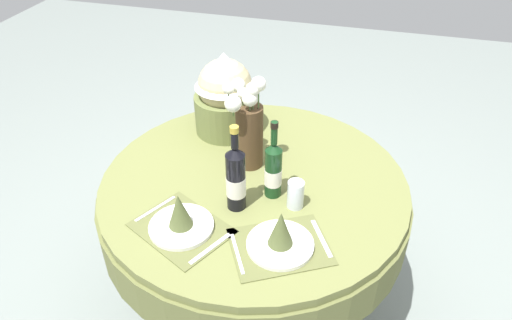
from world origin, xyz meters
name	(u,v)px	position (x,y,z in m)	size (l,w,h in m)	color
ground	(254,297)	(0.00, 0.00, 0.00)	(8.00, 8.00, 0.00)	gray
dining_table	(254,205)	(0.00, 0.00, 0.63)	(1.31, 1.31, 0.77)	olive
place_setting_left	(181,219)	(-0.18, -0.35, 0.81)	(0.42, 0.39, 0.16)	brown
place_setting_right	(280,237)	(0.19, -0.34, 0.81)	(0.42, 0.39, 0.16)	brown
flower_vase	(248,125)	(-0.05, 0.10, 0.97)	(0.18, 0.19, 0.42)	#47331E
wine_bottle_left	(273,169)	(0.10, -0.07, 0.89)	(0.07, 0.07, 0.34)	#143819
wine_bottle_centre	(236,178)	(-0.02, -0.18, 0.91)	(0.08, 0.08, 0.37)	black
tumbler_near_right	(296,194)	(0.20, -0.12, 0.83)	(0.07, 0.07, 0.12)	silver
gift_tub_back_left	(225,91)	(-0.23, 0.35, 0.97)	(0.30, 0.30, 0.40)	olive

